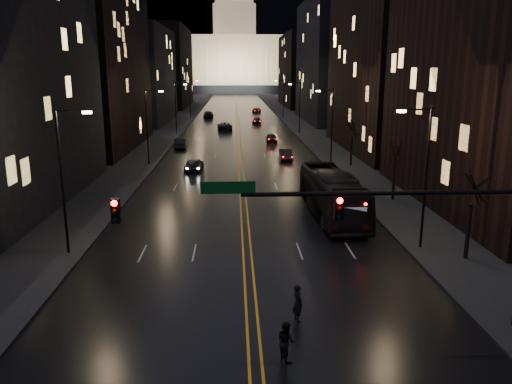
{
  "coord_description": "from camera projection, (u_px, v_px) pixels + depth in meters",
  "views": [
    {
      "loc": [
        -0.73,
        -19.41,
        11.05
      ],
      "look_at": [
        0.62,
        11.31,
        3.54
      ],
      "focal_mm": 35.0,
      "sensor_mm": 36.0,
      "label": 1
    }
  ],
  "objects": [
    {
      "name": "oncoming_car_c",
      "position": [
        225.0,
        126.0,
        95.1
      ],
      "size": [
        3.0,
        5.74,
        1.54
      ],
      "primitive_type": "imported",
      "rotation": [
        0.0,
        0.0,
        3.22
      ],
      "color": "black",
      "rests_on": "ground"
    },
    {
      "name": "building_right_tall",
      "position": [
        396.0,
        9.0,
        66.4
      ],
      "size": [
        12.0,
        30.0,
        38.0
      ],
      "primitive_type": "cube",
      "color": "black",
      "rests_on": "ground"
    },
    {
      "name": "pedestrian_b",
      "position": [
        286.0,
        341.0,
        19.41
      ],
      "size": [
        0.73,
        0.89,
        1.62
      ],
      "primitive_type": "imported",
      "rotation": [
        0.0,
        0.0,
        2.02
      ],
      "color": "black",
      "rests_on": "ground"
    },
    {
      "name": "streetlamp_left_near",
      "position": [
        64.0,
        174.0,
        29.53
      ],
      "size": [
        2.13,
        0.25,
        9.0
      ],
      "color": "black",
      "rests_on": "ground"
    },
    {
      "name": "streetlamp_right_far",
      "position": [
        299.0,
        105.0,
        88.68
      ],
      "size": [
        2.13,
        0.25,
        9.0
      ],
      "color": "black",
      "rests_on": "ground"
    },
    {
      "name": "tree_right_mid",
      "position": [
        396.0,
        149.0,
        42.32
      ],
      "size": [
        2.4,
        2.4,
        6.65
      ],
      "color": "black",
      "rests_on": "ground"
    },
    {
      "name": "oncoming_car_a",
      "position": [
        194.0,
        164.0,
        56.22
      ],
      "size": [
        2.12,
        4.56,
        1.51
      ],
      "primitive_type": "imported",
      "rotation": [
        0.0,
        0.0,
        3.06
      ],
      "color": "black",
      "rests_on": "ground"
    },
    {
      "name": "building_right_near",
      "position": [
        511.0,
        58.0,
        38.95
      ],
      "size": [
        12.0,
        26.0,
        24.0
      ],
      "primitive_type": "cube",
      "color": "black",
      "rests_on": "ground"
    },
    {
      "name": "streetlamp_right_dist",
      "position": [
        283.0,
        96.0,
        117.8
      ],
      "size": [
        2.13,
        0.25,
        9.0
      ],
      "color": "black",
      "rests_on": "ground"
    },
    {
      "name": "streetlamp_left_far",
      "position": [
        177.0,
        105.0,
        87.76
      ],
      "size": [
        2.13,
        0.25,
        9.0
      ],
      "color": "black",
      "rests_on": "ground"
    },
    {
      "name": "capitol",
      "position": [
        235.0,
        58.0,
        260.05
      ],
      "size": [
        90.0,
        50.0,
        58.5
      ],
      "color": "black",
      "rests_on": "ground"
    },
    {
      "name": "receding_car_b",
      "position": [
        272.0,
        138.0,
        78.69
      ],
      "size": [
        1.7,
        4.08,
        1.38
      ],
      "primitive_type": "imported",
      "rotation": [
        0.0,
        0.0,
        -0.02
      ],
      "color": "black",
      "rests_on": "ground"
    },
    {
      "name": "streetlamp_left_dist",
      "position": [
        191.0,
        97.0,
        116.88
      ],
      "size": [
        2.13,
        0.25,
        9.0
      ],
      "color": "black",
      "rests_on": "ground"
    },
    {
      "name": "center_line",
      "position": [
        236.0,
        109.0,
        147.65
      ],
      "size": [
        0.62,
        320.0,
        0.01
      ],
      "primitive_type": "cube",
      "color": "orange",
      "rests_on": "road"
    },
    {
      "name": "tree_right_far",
      "position": [
        352.0,
        128.0,
        57.85
      ],
      "size": [
        2.4,
        2.4,
        6.65
      ],
      "color": "black",
      "rests_on": "ground"
    },
    {
      "name": "oncoming_car_b",
      "position": [
        181.0,
        143.0,
        72.32
      ],
      "size": [
        1.78,
        4.67,
        1.52
      ],
      "primitive_type": "imported",
      "rotation": [
        0.0,
        0.0,
        3.18
      ],
      "color": "black",
      "rests_on": "ground"
    },
    {
      "name": "receding_car_a",
      "position": [
        286.0,
        155.0,
        63.05
      ],
      "size": [
        1.5,
        4.25,
        1.4
      ],
      "primitive_type": "imported",
      "rotation": [
        0.0,
        0.0,
        -0.01
      ],
      "color": "black",
      "rests_on": "ground"
    },
    {
      "name": "building_right_mid",
      "position": [
        333.0,
        61.0,
        108.59
      ],
      "size": [
        12.0,
        34.0,
        26.0
      ],
      "primitive_type": "cube",
      "color": "black",
      "rests_on": "ground"
    },
    {
      "name": "receding_car_c",
      "position": [
        257.0,
        121.0,
        105.99
      ],
      "size": [
        2.28,
        4.61,
        1.29
      ],
      "primitive_type": "imported",
      "rotation": [
        0.0,
        0.0,
        -0.11
      ],
      "color": "black",
      "rests_on": "ground"
    },
    {
      "name": "sidewalk_left",
      "position": [
        189.0,
        109.0,
        147.04
      ],
      "size": [
        8.0,
        320.0,
        0.16
      ],
      "primitive_type": "cube",
      "color": "black",
      "rests_on": "ground"
    },
    {
      "name": "ground",
      "position": [
        253.0,
        334.0,
        21.49
      ],
      "size": [
        900.0,
        900.0,
        0.0
      ],
      "primitive_type": "plane",
      "color": "black",
      "rests_on": "ground"
    },
    {
      "name": "building_right_dist",
      "position": [
        303.0,
        71.0,
        155.65
      ],
      "size": [
        12.0,
        40.0,
        22.0
      ],
      "primitive_type": "cube",
      "color": "black",
      "rests_on": "ground"
    },
    {
      "name": "traffic_signal",
      "position": [
        396.0,
        219.0,
        20.53
      ],
      "size": [
        17.29,
        0.45,
        7.0
      ],
      "color": "black",
      "rests_on": "ground"
    },
    {
      "name": "building_left_mid",
      "position": [
        88.0,
        49.0,
        69.68
      ],
      "size": [
        12.0,
        30.0,
        28.0
      ],
      "primitive_type": "cube",
      "color": "black",
      "rests_on": "ground"
    },
    {
      "name": "streetlamp_left_mid",
      "position": [
        148.0,
        123.0,
        58.64
      ],
      "size": [
        2.13,
        0.25,
        9.0
      ],
      "color": "black",
      "rests_on": "ground"
    },
    {
      "name": "sidewalk_right",
      "position": [
        283.0,
        108.0,
        148.24
      ],
      "size": [
        8.0,
        320.0,
        0.16
      ],
      "primitive_type": "cube",
      "color": "black",
      "rests_on": "ground"
    },
    {
      "name": "building_left_dist",
      "position": [
        168.0,
        67.0,
        153.62
      ],
      "size": [
        12.0,
        40.0,
        24.0
      ],
      "primitive_type": "cube",
      "color": "black",
      "rests_on": "ground"
    },
    {
      "name": "pedestrian_a",
      "position": [
        298.0,
        303.0,
        22.43
      ],
      "size": [
        0.63,
        0.75,
        1.75
      ],
      "primitive_type": "imported",
      "rotation": [
        0.0,
        0.0,
        1.97
      ],
      "color": "black",
      "rests_on": "ground"
    },
    {
      "name": "receding_car_d",
      "position": [
        257.0,
        110.0,
        133.49
      ],
      "size": [
        2.62,
        5.06,
        1.37
      ],
      "primitive_type": "imported",
      "rotation": [
        0.0,
        0.0,
        -0.07
      ],
      "color": "black",
      "rests_on": "ground"
    },
    {
      "name": "tree_right_near",
      "position": [
        473.0,
        187.0,
        28.73
      ],
      "size": [
        2.4,
        2.4,
        6.65
      ],
      "color": "black",
      "rests_on": "ground"
    },
    {
      "name": "oncoming_car_d",
      "position": [
        208.0,
        114.0,
        119.52
      ],
      "size": [
        2.31,
        5.61,
        1.62
      ],
      "primitive_type": "imported",
      "rotation": [
        0.0,
        0.0,
        3.15
      ],
      "color": "black",
      "rests_on": "ground"
    },
    {
      "name": "bus",
      "position": [
        332.0,
        195.0,
        38.37
      ],
      "size": [
        3.38,
        12.62,
        3.49
      ],
      "primitive_type": "imported",
      "rotation": [
        0.0,
        0.0,
        0.04
      ],
      "color": "black",
      "rests_on": "ground"
    },
    {
      "name": "streetlamp_right_near",
      "position": [
        423.0,
        171.0,
        30.45
      ],
      "size": [
        2.13,
        0.25,
        9.0
      ],
      "color": "black",
      "rests_on": "ground"
    },
    {
      "name": "building_left_far",
      "position": [
        140.0,
        75.0,
        107.51
      ],
      "size": [
        12.0,
        34.0,
        20.0
      ],
      "primitive_type": "cube",
      "color": "black",
      "rests_on": "ground"
    },
    {
      "name": "road",
      "position": [
        236.0,
        109.0,
        147.66
      ],
      "size": [
        20.0,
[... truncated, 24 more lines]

